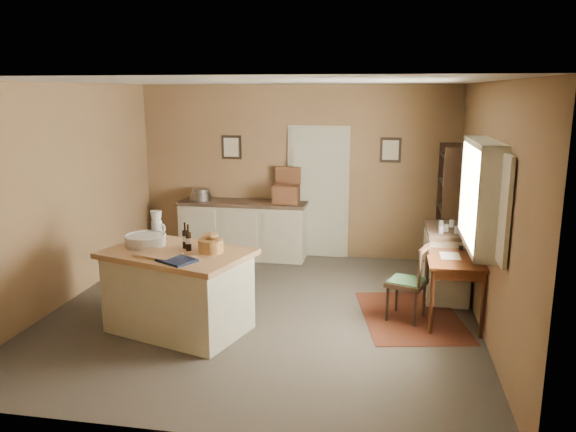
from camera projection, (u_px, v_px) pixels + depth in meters
name	position (u px, v px, depth m)	size (l,w,h in m)	color
ground	(263.00, 312.00, 6.75)	(5.00, 5.00, 0.00)	brown
wall_back	(296.00, 172.00, 8.85)	(5.00, 0.10, 2.70)	brown
wall_front	(186.00, 268.00, 4.05)	(5.00, 0.10, 2.70)	brown
wall_left	(63.00, 195.00, 6.88)	(0.10, 5.00, 2.70)	brown
wall_right	(489.00, 210.00, 6.03)	(0.10, 5.00, 2.70)	brown
ceiling	(260.00, 81.00, 6.16)	(5.00, 5.00, 0.00)	silver
door	(318.00, 191.00, 8.83)	(0.97, 0.06, 2.11)	beige
framed_prints	(309.00, 149.00, 8.72)	(2.82, 0.02, 0.38)	black
window	(486.00, 194.00, 5.80)	(0.25, 1.99, 1.12)	beige
work_island	(178.00, 288.00, 6.15)	(1.75, 1.40, 1.20)	beige
sideboard	(244.00, 227.00, 8.89)	(2.01, 0.57, 1.18)	beige
rug	(411.00, 316.00, 6.60)	(1.10, 1.60, 0.01)	#572014
writing_desk	(454.00, 264.00, 6.38)	(0.61, 1.00, 0.82)	#3A1A0C
desk_chair	(407.00, 283.00, 6.44)	(0.41, 0.41, 0.88)	black
right_cabinet	(446.00, 262.00, 7.19)	(0.54, 0.96, 0.99)	beige
shelving_unit	(453.00, 212.00, 7.92)	(0.32, 0.84, 1.87)	black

